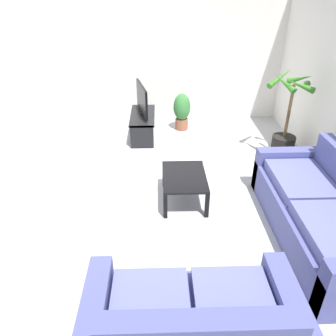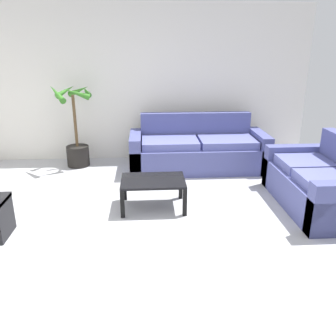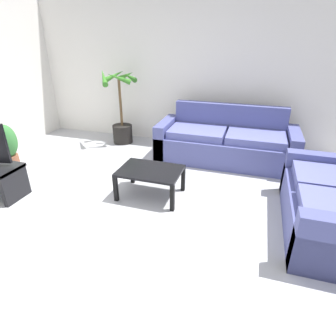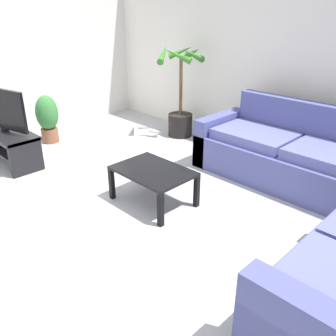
{
  "view_description": "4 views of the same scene",
  "coord_description": "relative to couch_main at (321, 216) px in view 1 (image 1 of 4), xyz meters",
  "views": [
    {
      "loc": [
        3.87,
        0.45,
        2.64
      ],
      "look_at": [
        0.16,
        0.57,
        0.53
      ],
      "focal_mm": 35.51,
      "sensor_mm": 36.0,
      "label": 1
    },
    {
      "loc": [
        0.05,
        -3.37,
        1.99
      ],
      "look_at": [
        0.32,
        0.77,
        0.54
      ],
      "focal_mm": 37.4,
      "sensor_mm": 36.0,
      "label": 2
    },
    {
      "loc": [
        1.33,
        -2.26,
        1.98
      ],
      "look_at": [
        0.41,
        0.65,
        0.51
      ],
      "focal_mm": 29.84,
      "sensor_mm": 36.0,
      "label": 3
    },
    {
      "loc": [
        2.61,
        -1.49,
        1.96
      ],
      "look_at": [
        0.44,
        0.68,
        0.54
      ],
      "focal_mm": 38.3,
      "sensor_mm": 36.0,
      "label": 4
    }
  ],
  "objects": [
    {
      "name": "tv",
      "position": [
        -2.95,
        -2.12,
        0.43
      ],
      "size": [
        0.91,
        0.23,
        0.56
      ],
      "color": "black",
      "rests_on": "tv_stand"
    },
    {
      "name": "ground_plane",
      "position": [
        -0.92,
        -2.28,
        -0.3
      ],
      "size": [
        6.6,
        6.6,
        0.0
      ],
      "primitive_type": "plane",
      "color": "#B2B2B7"
    },
    {
      "name": "wall_left",
      "position": [
        -3.92,
        -2.28,
        1.05
      ],
      "size": [
        0.06,
        6.0,
        2.7
      ],
      "primitive_type": "cube",
      "color": "silver",
      "rests_on": "ground"
    },
    {
      "name": "couch_main",
      "position": [
        0.0,
        0.0,
        0.0
      ],
      "size": [
        2.27,
        0.9,
        0.9
      ],
      "color": "#4C518C",
      "rests_on": "ground"
    },
    {
      "name": "potted_plant_small",
      "position": [
        -3.27,
        -1.37,
        0.09
      ],
      "size": [
        0.33,
        0.33,
        0.72
      ],
      "color": "brown",
      "rests_on": "ground"
    },
    {
      "name": "potted_palm",
      "position": [
        -2.06,
        0.26,
        0.21
      ],
      "size": [
        0.73,
        0.71,
        1.42
      ],
      "color": "black",
      "rests_on": "ground"
    },
    {
      "name": "tv_stand",
      "position": [
        -2.95,
        -2.13,
        -0.01
      ],
      "size": [
        1.1,
        0.45,
        0.44
      ],
      "color": "black",
      "rests_on": "ground"
    },
    {
      "name": "couch_loveseat",
      "position": [
        1.36,
        -1.6,
        -0.0
      ],
      "size": [
        0.9,
        1.64,
        0.9
      ],
      "color": "#4C518C",
      "rests_on": "ground"
    },
    {
      "name": "coffee_table",
      "position": [
        -0.79,
        -1.5,
        0.03
      ],
      "size": [
        0.81,
        0.57,
        0.39
      ],
      "color": "black",
      "rests_on": "ground"
    }
  ]
}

